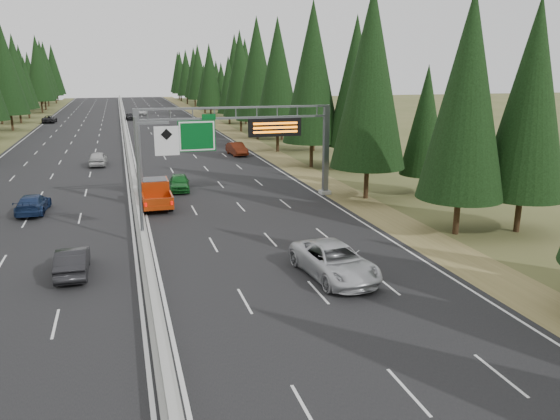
# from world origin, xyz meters

# --- Properties ---
(road) EXTENTS (32.00, 260.00, 0.08)m
(road) POSITION_xyz_m (0.00, 80.00, 0.04)
(road) COLOR black
(road) RESTS_ON ground
(shoulder_right) EXTENTS (3.60, 260.00, 0.06)m
(shoulder_right) POSITION_xyz_m (17.80, 80.00, 0.03)
(shoulder_right) COLOR olive
(shoulder_right) RESTS_ON ground
(shoulder_left) EXTENTS (3.60, 260.00, 0.06)m
(shoulder_left) POSITION_xyz_m (-17.80, 80.00, 0.03)
(shoulder_left) COLOR #4B5126
(shoulder_left) RESTS_ON ground
(median_barrier) EXTENTS (0.70, 260.00, 0.85)m
(median_barrier) POSITION_xyz_m (0.00, 80.00, 0.41)
(median_barrier) COLOR #999A94
(median_barrier) RESTS_ON road
(sign_gantry) EXTENTS (16.75, 0.98, 7.80)m
(sign_gantry) POSITION_xyz_m (8.92, 34.88, 5.27)
(sign_gantry) COLOR slate
(sign_gantry) RESTS_ON road
(hov_sign_pole) EXTENTS (2.80, 0.50, 8.00)m
(hov_sign_pole) POSITION_xyz_m (0.58, 24.97, 4.72)
(hov_sign_pole) COLOR slate
(hov_sign_pole) RESTS_ON road
(tree_row_right) EXTENTS (12.40, 242.97, 18.95)m
(tree_row_right) POSITION_xyz_m (21.78, 64.94, 9.56)
(tree_row_right) COLOR black
(tree_row_right) RESTS_ON ground
(silver_minivan) EXTENTS (3.55, 6.62, 1.77)m
(silver_minivan) POSITION_xyz_m (9.56, 16.23, 0.96)
(silver_minivan) COLOR silver
(silver_minivan) RESTS_ON road
(red_pickup) EXTENTS (2.26, 6.32, 2.06)m
(red_pickup) POSITION_xyz_m (1.50, 35.07, 1.22)
(red_pickup) COLOR black
(red_pickup) RESTS_ON road
(car_ahead_green) EXTENTS (2.15, 4.53, 1.50)m
(car_ahead_green) POSITION_xyz_m (3.93, 40.00, 0.83)
(car_ahead_green) COLOR #166422
(car_ahead_green) RESTS_ON road
(car_ahead_dkred) EXTENTS (2.14, 4.92, 1.57)m
(car_ahead_dkred) POSITION_xyz_m (13.33, 59.12, 0.87)
(car_ahead_dkred) COLOR #62200E
(car_ahead_dkred) RESTS_ON road
(car_ahead_dkgrey) EXTENTS (2.05, 4.60, 1.31)m
(car_ahead_dkgrey) POSITION_xyz_m (10.20, 84.01, 0.74)
(car_ahead_dkgrey) COLOR #232326
(car_ahead_dkgrey) RESTS_ON road
(car_ahead_white) EXTENTS (2.54, 4.92, 1.33)m
(car_ahead_white) POSITION_xyz_m (4.60, 126.64, 0.74)
(car_ahead_white) COLOR silver
(car_ahead_white) RESTS_ON road
(car_ahead_far) EXTENTS (2.16, 4.65, 1.54)m
(car_ahead_far) POSITION_xyz_m (1.50, 113.51, 0.85)
(car_ahead_far) COLOR black
(car_ahead_far) RESTS_ON road
(car_onc_near) EXTENTS (1.59, 4.55, 1.50)m
(car_onc_near) POSITION_xyz_m (-3.88, 20.52, 0.83)
(car_onc_near) COLOR black
(car_onc_near) RESTS_ON road
(car_onc_blue) EXTENTS (2.32, 5.13, 1.46)m
(car_onc_blue) POSITION_xyz_m (-7.76, 35.18, 0.81)
(car_onc_blue) COLOR navy
(car_onc_blue) RESTS_ON road
(car_onc_white) EXTENTS (2.12, 4.80, 1.61)m
(car_onc_white) POSITION_xyz_m (-3.55, 55.92, 0.88)
(car_onc_white) COLOR #B7B7B7
(car_onc_white) RESTS_ON road
(car_onc_far) EXTENTS (2.62, 5.37, 1.47)m
(car_onc_far) POSITION_xyz_m (-14.50, 111.71, 0.82)
(car_onc_far) COLOR black
(car_onc_far) RESTS_ON road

